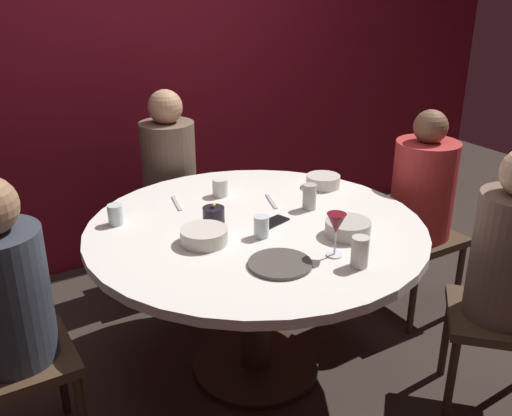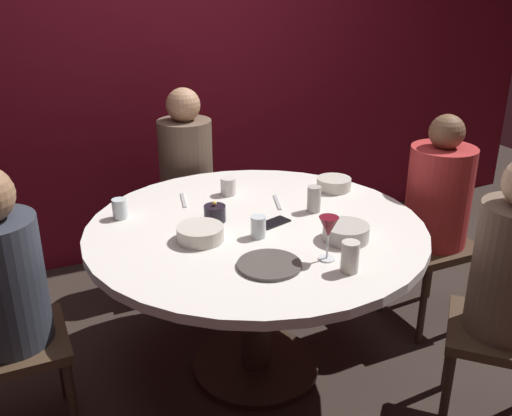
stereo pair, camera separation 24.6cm
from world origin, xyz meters
name	(u,v)px [view 1 (the left image)]	position (x,y,z in m)	size (l,w,h in m)	color
ground_plane	(256,367)	(0.00, 0.00, 0.00)	(8.00, 8.00, 0.00)	#2D231E
back_wall	(129,55)	(0.00, 1.49, 1.30)	(6.00, 0.10, 2.60)	maroon
dining_table	(256,253)	(0.00, 0.00, 0.62)	(1.47, 1.47, 0.76)	silver
seated_diner_left	(4,296)	(-1.03, 0.00, 0.72)	(0.40, 0.40, 1.17)	#3F2D1E
seated_diner_back	(169,170)	(0.00, 0.96, 0.73)	(0.40, 0.40, 1.18)	#3F2D1E
seated_diner_right	(423,192)	(1.01, 0.00, 0.71)	(0.40, 0.40, 1.14)	#3F2D1E
seated_diner_front_right	(510,259)	(0.73, -0.73, 0.73)	(0.57, 0.57, 1.18)	#3F2D1E
candle_holder	(214,215)	(-0.15, 0.12, 0.79)	(0.10, 0.10, 0.09)	black
wine_glass	(336,225)	(0.11, -0.40, 0.89)	(0.08, 0.08, 0.18)	silver
dinner_plate	(280,264)	(-0.11, -0.36, 0.76)	(0.24, 0.24, 0.01)	#4C4742
cell_phone	(274,222)	(0.08, -0.02, 0.76)	(0.07, 0.14, 0.01)	black
bowl_serving_large	(204,236)	(-0.27, -0.04, 0.79)	(0.19, 0.19, 0.06)	beige
bowl_salad_center	(323,181)	(0.54, 0.23, 0.79)	(0.17, 0.17, 0.06)	beige
bowl_small_white	(348,228)	(0.27, -0.29, 0.79)	(0.19, 0.19, 0.07)	#B2ADA3
cup_near_candle	(360,252)	(0.14, -0.52, 0.82)	(0.07, 0.07, 0.12)	beige
cup_by_left_diner	(115,215)	(-0.52, 0.32, 0.80)	(0.07, 0.07, 0.09)	silver
cup_by_right_diner	(220,187)	(0.03, 0.39, 0.80)	(0.08, 0.08, 0.09)	silver
cup_center_front	(309,197)	(0.30, 0.03, 0.82)	(0.06, 0.06, 0.12)	#B2ADA3
cup_far_edge	(261,227)	(-0.04, -0.11, 0.80)	(0.06, 0.06, 0.09)	silver
fork_near_plate	(177,203)	(-0.20, 0.40, 0.76)	(0.02, 0.18, 0.01)	#B7B7BC
knife_near_plate	(271,201)	(0.20, 0.19, 0.76)	(0.02, 0.18, 0.01)	#B7B7BC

